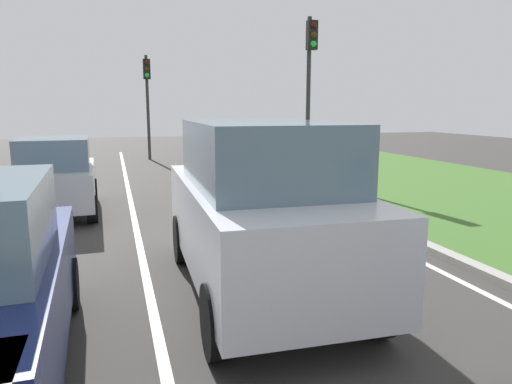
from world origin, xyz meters
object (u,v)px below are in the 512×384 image
object	(u,v)px
car_hatchback_far	(57,176)
traffic_light_near_right	(310,71)
car_suv_ahead	(261,208)
traffic_light_far_median	(147,89)

from	to	relation	value
car_hatchback_far	traffic_light_near_right	world-z (taller)	traffic_light_near_right
car_suv_ahead	traffic_light_near_right	size ratio (longest dim) A/B	0.86
car_hatchback_far	traffic_light_far_median	xyz separation A→B (m)	(2.93, 11.26, 2.41)
car_hatchback_far	traffic_light_near_right	bearing A→B (deg)	19.22
car_hatchback_far	traffic_light_near_right	distance (m)	8.50
car_hatchback_far	traffic_light_far_median	distance (m)	11.88
car_suv_ahead	car_hatchback_far	world-z (taller)	car_suv_ahead
car_hatchback_far	traffic_light_near_right	size ratio (longest dim) A/B	0.71
traffic_light_far_median	traffic_light_near_right	bearing A→B (deg)	-61.34
traffic_light_near_right	traffic_light_far_median	xyz separation A→B (m)	(-4.58, 8.38, -0.34)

